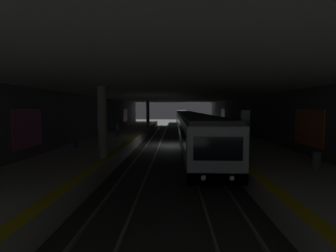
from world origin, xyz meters
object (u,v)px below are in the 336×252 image
Objects in this scene: pillar_far at (148,114)px; bench_right_mid at (113,127)px; person_waiting_near at (208,123)px; suitcase_rolling at (76,144)px; bench_left_mid at (231,127)px; bench_right_near at (108,128)px; metro_train at (186,121)px; trash_bin at (316,160)px; backpack_on_floor at (237,143)px; bench_right_far at (125,123)px; bench_left_near at (240,129)px; person_walking_mid at (118,129)px; pillar_near at (102,123)px.

pillar_far reaches higher than bench_right_mid.
person_waiting_near reaches higher than suitcase_rolling.
bench_left_mid is 17.41m from bench_right_near.
bench_right_mid is 13.98m from suitcase_rolling.
metro_train is 68.06× the size of trash_bin.
backpack_on_floor is at bearing -124.88° from bench_right_near.
person_waiting_near is at bearing -133.19° from metro_train.
bench_left_mid is at bearing -114.64° from pillar_far.
person_waiting_near reaches higher than bench_right_near.
backpack_on_floor is at bearing -144.86° from bench_right_far.
bench_right_mid is at bearing 180.00° from bench_right_far.
bench_left_near is 15.11m from person_walking_mid.
person_walking_mid reaches higher than bench_left_near.
bench_right_mid is 1.90× the size of suitcase_rolling.
bench_right_mid is 14.64m from person_waiting_near.
bench_right_far is 4.25× the size of backpack_on_floor.
pillar_far reaches higher than bench_right_near.
person_walking_mid is 3.92× the size of backpack_on_floor.
bench_right_near is at bearing 43.13° from trash_bin.
person_walking_mid is (10.82, 1.79, -1.43)m from pillar_near.
backpack_on_floor is at bearing -130.81° from bench_right_mid.
bench_right_mid is at bearing 78.94° from bench_left_near.
bench_left_mid is 4.25× the size of backpack_on_floor.
metro_train is 14.37m from bench_right_near.
person_walking_mid reaches higher than suitcase_rolling.
bench_left_near is 1.90× the size of suitcase_rolling.
bench_right_far is 32.18m from trash_bin.
bench_left_near is at bearing -101.06° from bench_right_mid.
pillar_near is 2.90× the size of person_walking_mid.
bench_left_mid is at bearing -78.65° from bench_right_near.
pillar_far is at bearing 91.75° from metro_train.
bench_left_near reaches higher than trash_bin.
person_walking_mid is at bearing 118.49° from bench_left_mid.
metro_train is (0.20, -6.55, -1.30)m from pillar_far.
pillar_near is at bearing 145.56° from bench_left_mid.
backpack_on_floor is (-8.94, 2.85, -0.32)m from bench_left_near.
bench_left_near is 1.01× the size of person_waiting_near.
trash_bin is at bearing -149.50° from bench_right_far.
person_walking_mid is 19.00m from trash_bin.
person_waiting_near is at bearing -73.99° from bench_right_mid.
bench_right_far is 1.08× the size of person_walking_mid.
bench_left_near is 2.00× the size of trash_bin.
bench_left_mid is at bearing -34.44° from pillar_near.
bench_right_near is 2.00× the size of trash_bin.
bench_left_near is at bearing -157.88° from person_waiting_near.
bench_left_near is at bearing -148.92° from metro_train.
bench_right_mid is at bearing 13.28° from pillar_near.
bench_left_mid is (4.40, 0.00, 0.00)m from bench_left_near.
metro_train is 4.58m from person_waiting_near.
backpack_on_floor is at bearing -114.42° from person_walking_mid.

